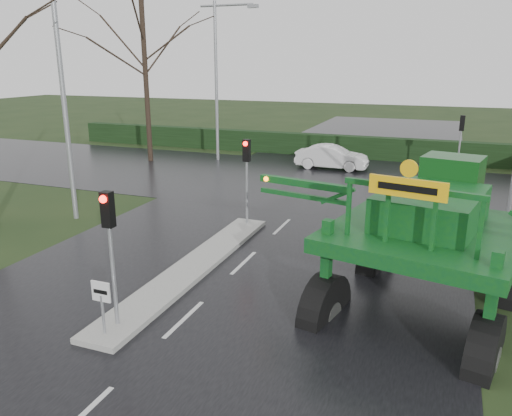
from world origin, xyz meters
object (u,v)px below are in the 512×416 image
(white_sedan, at_px, (331,169))
(traffic_signal_mid, at_px, (247,164))
(keep_left_sign, at_px, (102,299))
(crop_sprayer, at_px, (333,218))
(street_light_left_near, at_px, (67,72))
(traffic_signal_near, at_px, (109,231))
(street_light_left_far, at_px, (220,68))
(traffic_signal_far, at_px, (461,132))

(white_sedan, bearing_deg, traffic_signal_mid, 177.15)
(keep_left_sign, xyz_separation_m, white_sedan, (0.60, 21.34, -1.06))
(white_sedan, bearing_deg, crop_sprayer, -167.40)
(street_light_left_near, bearing_deg, keep_left_sign, -47.41)
(street_light_left_near, bearing_deg, traffic_signal_near, -45.47)
(keep_left_sign, distance_m, street_light_left_far, 23.11)
(street_light_left_near, bearing_deg, crop_sprayer, -19.70)
(crop_sprayer, bearing_deg, keep_left_sign, -132.06)
(traffic_signal_mid, relative_size, crop_sprayer, 0.37)
(keep_left_sign, bearing_deg, traffic_signal_mid, 90.00)
(keep_left_sign, height_order, street_light_left_far, street_light_left_far)
(traffic_signal_near, bearing_deg, white_sedan, 88.34)
(street_light_left_far, bearing_deg, traffic_signal_near, -71.83)
(traffic_signal_mid, distance_m, crop_sprayer, 7.28)
(traffic_signal_near, relative_size, white_sedan, 0.81)
(white_sedan, bearing_deg, street_light_left_near, 151.50)
(crop_sprayer, bearing_deg, traffic_signal_near, -136.24)
(traffic_signal_mid, xyz_separation_m, traffic_signal_far, (7.80, 12.52, 0.00))
(white_sedan, bearing_deg, traffic_signal_near, 178.29)
(street_light_left_near, xyz_separation_m, street_light_left_far, (0.00, 14.00, 0.00))
(street_light_left_near, xyz_separation_m, white_sedan, (7.50, 13.84, -5.99))
(traffic_signal_far, distance_m, crop_sprayer, 18.41)
(keep_left_sign, relative_size, traffic_signal_near, 0.38)
(keep_left_sign, relative_size, crop_sprayer, 0.14)
(keep_left_sign, xyz_separation_m, street_light_left_far, (-6.89, 21.50, 4.93))
(keep_left_sign, height_order, crop_sprayer, crop_sprayer)
(traffic_signal_near, xyz_separation_m, crop_sprayer, (4.63, 2.88, -0.02))
(traffic_signal_mid, bearing_deg, traffic_signal_near, -90.00)
(keep_left_sign, bearing_deg, traffic_signal_far, 70.07)
(traffic_signal_far, xyz_separation_m, crop_sprayer, (-3.17, -18.14, -0.02))
(traffic_signal_mid, relative_size, traffic_signal_far, 1.00)
(traffic_signal_near, distance_m, traffic_signal_mid, 8.50)
(street_light_left_far, relative_size, white_sedan, 2.29)
(traffic_signal_mid, height_order, street_light_left_near, street_light_left_near)
(street_light_left_near, bearing_deg, traffic_signal_mid, 12.21)
(traffic_signal_near, distance_m, traffic_signal_far, 22.42)
(traffic_signal_far, bearing_deg, traffic_signal_near, 69.64)
(keep_left_sign, distance_m, traffic_signal_near, 1.61)
(traffic_signal_far, height_order, street_light_left_far, street_light_left_far)
(keep_left_sign, xyz_separation_m, traffic_signal_mid, (0.00, 8.99, 1.53))
(traffic_signal_near, distance_m, white_sedan, 21.01)
(keep_left_sign, bearing_deg, street_light_left_far, 107.78)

